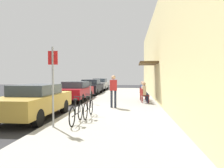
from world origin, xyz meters
The scene contains 18 objects.
ground_plane centered at (0.00, 0.00, 0.00)m, with size 60.00×60.00×0.00m, color #2D2D30.
sidewalk_slab centered at (2.25, 2.00, 0.06)m, with size 4.50×32.00×0.12m, color #9E9B93.
building_facade centered at (4.65, 2.01, 3.22)m, with size 1.40×32.00×6.45m.
parked_car_0 centered at (-1.10, -1.90, 0.74)m, with size 1.80×4.40×1.42m.
parked_car_1 centered at (-1.10, 4.19, 0.72)m, with size 1.80×4.40×1.39m.
parked_car_2 centered at (-1.10, 9.65, 0.74)m, with size 1.80×4.40×1.44m.
parked_car_3 centered at (-1.10, 15.08, 0.76)m, with size 1.80×4.40×1.46m.
parking_meter centered at (0.45, 1.96, 0.89)m, with size 0.12×0.10×1.32m.
street_sign centered at (0.40, -3.64, 1.64)m, with size 0.32×0.06×2.60m.
bicycle_0 centered at (1.20, -1.99, 0.48)m, with size 0.46×1.71×0.90m.
bicycle_1 centered at (1.01, -3.06, 0.48)m, with size 0.46×1.71×0.90m.
cafe_chair_0 centered at (3.66, 2.61, 0.62)m, with size 0.52×0.52×0.87m.
seated_patron_0 centered at (3.72, 2.62, 0.82)m, with size 0.48×0.43×1.29m.
cafe_chair_1 centered at (3.66, 3.56, 0.62)m, with size 0.53×0.53×0.87m.
seated_patron_1 centered at (3.72, 3.57, 0.82)m, with size 0.49×0.44×1.29m.
cafe_chair_2 centered at (3.66, 4.51, 0.62)m, with size 0.54×0.54×0.87m.
seated_patron_2 centered at (3.72, 4.50, 0.82)m, with size 0.50×0.45×1.29m.
pedestrian_standing centered at (1.97, 0.55, 1.12)m, with size 0.36×0.22×1.70m.
Camera 1 is at (2.97, -9.96, 1.78)m, focal length 32.45 mm.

